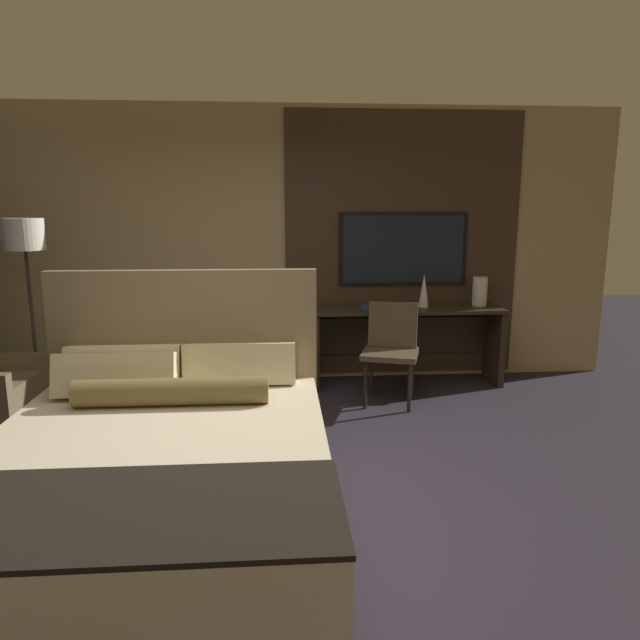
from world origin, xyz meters
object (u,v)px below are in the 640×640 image
Objects in this scene: desk_chair at (391,343)px; floor_lamp at (26,249)px; desk at (405,331)px; vase_tall at (424,290)px; tv at (403,249)px; bed at (159,473)px; vase_short at (480,291)px; book at (371,307)px.

floor_lamp is (-3.27, 0.17, 0.87)m from desk_chair.
desk is 3.65m from floor_lamp.
vase_tall is at bearing 68.74° from desk_chair.
bed is at bearing -124.14° from tv.
tv reaches higher than vase_short.
floor_lamp is (-1.57, 2.29, 1.07)m from bed.
vase_short is (2.73, 2.71, 0.59)m from bed.
desk is (1.96, 2.68, 0.19)m from bed.
floor_lamp is at bearing -174.53° from book.
desk_chair is 0.54× the size of floor_lamp.
tv is 0.90m from vase_short.
floor_lamp reaches higher than vase_short.
floor_lamp is 3.75m from vase_tall.
tv is at bearing 37.59° from book.
desk_chair is (-0.25, -0.76, -0.81)m from tv.
vase_tall is (0.43, 0.55, 0.41)m from desk_chair.
vase_tall is 1.14× the size of vase_short.
desk is 0.85m from tv.
bed is 1.17× the size of desk.
book is (3.15, 0.30, -0.61)m from floor_lamp.
tv is 1.14m from desk_chair.
floor_lamp reaches higher than book.
book is at bearing -172.62° from vase_tall.
vase_short reaches higher than desk_chair.
desk_chair is 2.73× the size of vase_tall.
bed is 3.63m from tv.
vase_short is at bearing 46.70° from desk_chair.
desk_chair is 1.24m from vase_short.
bed is at bearing -126.14° from desk.
floor_lamp is 4.34m from vase_short.
desk_chair is at bearing -108.34° from tv.
floor_lamp is at bearing -166.07° from desk_chair.
book is at bearing -142.41° from tv.
floor_lamp reaches higher than vase_tall.
tv is 1.44× the size of desk_chair.
vase_short is at bearing -13.06° from tv.
bed is 3.32m from desk.
vase_tall is at bearing -176.38° from vase_short.
desk_chair is at bearing -114.43° from desk.
bed is 1.70× the size of tv.
floor_lamp reaches higher than desk.
floor_lamp is at bearing -174.24° from vase_tall.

